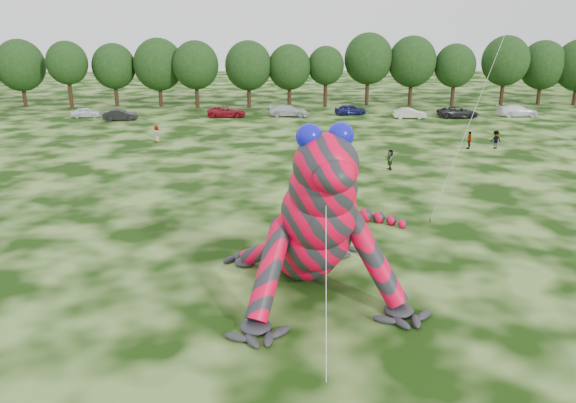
% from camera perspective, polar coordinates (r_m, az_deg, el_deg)
% --- Properties ---
extents(ground, '(240.00, 240.00, 0.00)m').
position_cam_1_polar(ground, '(28.87, 12.54, -7.06)').
color(ground, '#16330A').
rests_on(ground, ground).
extents(inflatable_gecko, '(16.62, 18.67, 8.18)m').
position_cam_1_polar(inflatable_gecko, '(26.89, 1.29, 0.85)').
color(inflatable_gecko, '#F1022E').
rests_on(inflatable_gecko, ground).
extents(tree_2, '(7.04, 6.34, 9.64)m').
position_cam_1_polar(tree_2, '(91.75, -25.47, 11.69)').
color(tree_2, black).
rests_on(tree_2, ground).
extents(tree_3, '(5.81, 5.23, 9.44)m').
position_cam_1_polar(tree_3, '(87.55, -21.42, 11.89)').
color(tree_3, black).
rests_on(tree_3, ground).
extents(tree_4, '(6.22, 5.60, 9.06)m').
position_cam_1_polar(tree_4, '(87.35, -17.21, 12.17)').
color(tree_4, black).
rests_on(tree_4, ground).
extents(tree_5, '(7.16, 6.44, 9.80)m').
position_cam_1_polar(tree_5, '(85.60, -12.97, 12.65)').
color(tree_5, black).
rests_on(tree_5, ground).
extents(tree_6, '(6.52, 5.86, 9.49)m').
position_cam_1_polar(tree_6, '(83.01, -9.32, 12.61)').
color(tree_6, black).
rests_on(tree_6, ground).
extents(tree_7, '(6.68, 6.01, 9.48)m').
position_cam_1_polar(tree_7, '(82.51, -4.03, 12.76)').
color(tree_7, black).
rests_on(tree_7, ground).
extents(tree_8, '(6.14, 5.53, 8.94)m').
position_cam_1_polar(tree_8, '(82.71, 0.14, 12.63)').
color(tree_8, black).
rests_on(tree_8, ground).
extents(tree_9, '(5.27, 4.74, 8.68)m').
position_cam_1_polar(tree_9, '(83.42, 3.85, 12.54)').
color(tree_9, black).
rests_on(tree_9, ground).
extents(tree_10, '(7.09, 6.38, 10.50)m').
position_cam_1_polar(tree_10, '(85.41, 8.13, 13.15)').
color(tree_10, black).
rests_on(tree_10, ground).
extents(tree_11, '(7.01, 6.31, 10.07)m').
position_cam_1_polar(tree_11, '(86.36, 12.45, 12.82)').
color(tree_11, black).
rests_on(tree_11, ground).
extents(tree_12, '(5.99, 5.39, 8.97)m').
position_cam_1_polar(tree_12, '(87.68, 16.54, 12.22)').
color(tree_12, black).
rests_on(tree_12, ground).
extents(tree_13, '(6.83, 6.15, 10.13)m').
position_cam_1_polar(tree_13, '(89.52, 21.13, 12.25)').
color(tree_13, black).
rests_on(tree_13, ground).
extents(tree_14, '(6.82, 6.14, 9.40)m').
position_cam_1_polar(tree_14, '(93.58, 24.38, 11.84)').
color(tree_14, black).
rests_on(tree_14, ground).
extents(car_0, '(3.86, 1.72, 1.29)m').
position_cam_1_polar(car_0, '(78.58, -19.83, 8.51)').
color(car_0, white).
rests_on(car_0, ground).
extents(car_1, '(4.38, 1.98, 1.39)m').
position_cam_1_polar(car_1, '(74.71, -16.66, 8.42)').
color(car_1, black).
rests_on(car_1, ground).
extents(car_2, '(5.11, 2.43, 1.41)m').
position_cam_1_polar(car_2, '(74.76, -6.24, 9.06)').
color(car_2, maroon).
rests_on(car_2, ground).
extents(car_3, '(5.18, 2.20, 1.49)m').
position_cam_1_polar(car_3, '(74.96, 0.02, 9.22)').
color(car_3, silver).
rests_on(car_3, ground).
extents(car_4, '(4.35, 2.36, 1.40)m').
position_cam_1_polar(car_4, '(76.51, 6.35, 9.26)').
color(car_4, '#13164A').
rests_on(car_4, ground).
extents(car_5, '(4.22, 1.70, 1.36)m').
position_cam_1_polar(car_5, '(74.86, 12.25, 8.76)').
color(car_5, beige).
rests_on(car_5, ground).
extents(car_6, '(5.33, 2.62, 1.46)m').
position_cam_1_polar(car_6, '(77.04, 16.88, 8.69)').
color(car_6, '#232325').
rests_on(car_6, ground).
extents(car_7, '(5.30, 2.35, 1.51)m').
position_cam_1_polar(car_7, '(80.66, 22.29, 8.53)').
color(car_7, white).
rests_on(car_7, ground).
extents(spectator_4, '(0.95, 1.00, 1.73)m').
position_cam_1_polar(spectator_4, '(59.98, -13.20, 6.70)').
color(spectator_4, gray).
rests_on(spectator_4, ground).
extents(spectator_2, '(1.26, 0.88, 1.78)m').
position_cam_1_polar(spectator_2, '(59.02, 20.34, 5.91)').
color(spectator_2, gray).
rests_on(spectator_2, ground).
extents(spectator_5, '(0.52, 1.59, 1.71)m').
position_cam_1_polar(spectator_5, '(48.11, 10.31, 4.21)').
color(spectator_5, gray).
rests_on(spectator_5, ground).
extents(spectator_3, '(0.87, 1.08, 1.72)m').
position_cam_1_polar(spectator_3, '(58.09, 17.93, 5.95)').
color(spectator_3, gray).
rests_on(spectator_3, ground).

